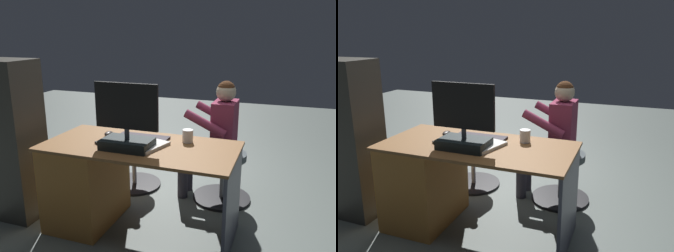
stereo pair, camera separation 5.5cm
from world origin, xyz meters
The scene contains 13 objects.
ground_plane centered at (0.00, 0.00, 0.00)m, with size 10.00×10.00×0.00m, color #545E59.
desk centered at (0.40, 0.42, 0.39)m, with size 1.49×0.72×0.73m.
monitor centered at (0.05, 0.53, 0.89)m, with size 0.49×0.23×0.49m.
keyboard centered at (0.04, 0.26, 0.74)m, with size 0.42×0.14×0.02m, color black.
computer_mouse centered at (0.34, 0.29, 0.75)m, with size 0.06×0.10×0.04m, color #292320.
cup centered at (-0.32, 0.23, 0.78)m, with size 0.08×0.08×0.10m, color white.
tv_remote centered at (0.28, 0.46, 0.74)m, with size 0.04×0.15×0.02m, color black.
notebook_binder centered at (-0.07, 0.45, 0.74)m, with size 0.22×0.30×0.02m, color silver.
office_chair_teddy centered at (0.42, -0.34, 0.26)m, with size 0.55×0.55×0.47m.
teddy_bear centered at (0.42, -0.35, 0.65)m, with size 0.27×0.27×0.39m.
visitor_chair centered at (-0.51, -0.34, 0.27)m, with size 0.55×0.55×0.47m.
person centered at (-0.42, -0.34, 0.67)m, with size 0.52×0.47×1.14m.
equipment_rack centered at (1.12, 0.54, 0.68)m, with size 0.44×0.36×1.35m, color #312F29.
Camera 1 is at (-1.05, 2.70, 1.58)m, focal length 37.09 mm.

